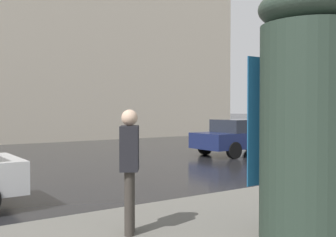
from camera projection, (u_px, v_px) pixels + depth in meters
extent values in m
cube|color=beige|center=(35.00, 3.00, 30.86)|extent=(19.41, 22.32, 19.73)
cylinder|color=#28382D|center=(308.00, 133.00, 5.22)|extent=(1.24, 1.24, 2.76)
ellipsoid|color=#2D3D33|center=(309.00, 8.00, 5.18)|extent=(1.30, 1.30, 0.56)
cube|color=#19517F|center=(271.00, 121.00, 5.73)|extent=(0.02, 0.93, 1.77)
cube|color=navy|center=(242.00, 139.00, 16.24)|extent=(1.75, 4.10, 0.60)
cube|color=#232833|center=(245.00, 126.00, 16.31)|extent=(1.54, 2.46, 0.50)
cylinder|color=black|center=(234.00, 150.00, 14.86)|extent=(0.20, 0.62, 0.62)
cylinder|color=black|center=(205.00, 147.00, 16.22)|extent=(0.20, 0.62, 0.62)
cylinder|color=black|center=(279.00, 147.00, 16.28)|extent=(0.20, 0.62, 0.62)
cylinder|color=black|center=(249.00, 144.00, 17.64)|extent=(0.20, 0.62, 0.62)
cube|color=black|center=(130.00, 148.00, 5.45)|extent=(0.47, 0.42, 0.60)
sphere|color=beige|center=(129.00, 118.00, 5.44)|extent=(0.22, 0.22, 0.22)
cylinder|color=#38332D|center=(130.00, 200.00, 5.56)|extent=(0.13, 0.13, 0.86)
cylinder|color=#38332D|center=(129.00, 204.00, 5.38)|extent=(0.13, 0.13, 0.86)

